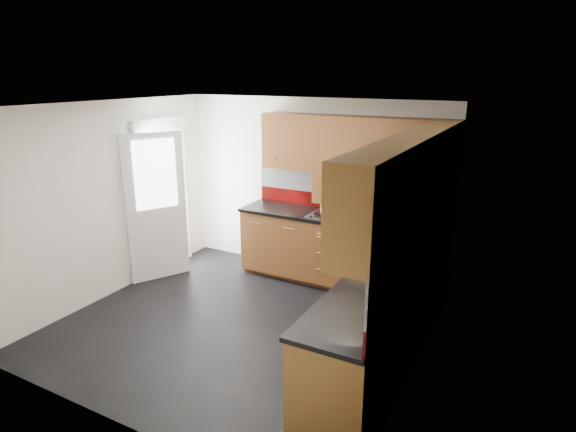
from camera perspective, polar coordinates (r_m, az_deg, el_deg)
The scene contains 14 objects.
room at distance 5.00m, azimuth -5.95°, elevation 2.55°, with size 4.00×3.80×2.64m.
base_cabinets at distance 5.50m, azimuth 8.02°, elevation -7.91°, with size 2.70×3.20×0.95m.
countertop at distance 5.31m, azimuth 8.05°, elevation -3.21°, with size 2.72×3.22×0.04m.
backsplash at distance 5.36m, azimuth 11.24°, elevation 0.07°, with size 2.70×3.20×0.54m.
upper_cabinets at distance 5.09m, azimuth 10.63°, elevation 6.52°, with size 2.50×3.20×0.72m.
extractor_hood at distance 6.25m, azimuth 5.99°, elevation 3.35°, with size 0.60×0.33×0.40m, color #552D13.
glass_cabinet at distance 5.24m, azimuth 16.65°, elevation 6.69°, with size 0.32×0.80×0.66m.
back_door at distance 6.77m, azimuth -14.85°, elevation 1.75°, with size 0.42×1.19×2.04m.
gas_hob at distance 6.19m, azimuth 5.31°, elevation 0.11°, with size 0.58×0.51×0.04m.
utensil_pot at distance 6.34m, azimuth 4.42°, elevation 1.35°, with size 0.13×0.13×0.46m.
toaster at distance 6.21m, azimuth 9.30°, elevation 0.70°, with size 0.27×0.20×0.18m.
food_processor at distance 5.46m, azimuth 15.43°, elevation -1.54°, with size 0.16×0.16×0.27m.
paper_towel at distance 5.40m, azimuth 15.69°, elevation -1.70°, with size 0.12×0.12×0.26m, color white.
orange_cloth at distance 5.50m, azimuth 15.04°, elevation -2.65°, with size 0.13×0.11×0.01m, color #D65817.
Camera 1 is at (2.73, -4.01, 2.71)m, focal length 30.00 mm.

